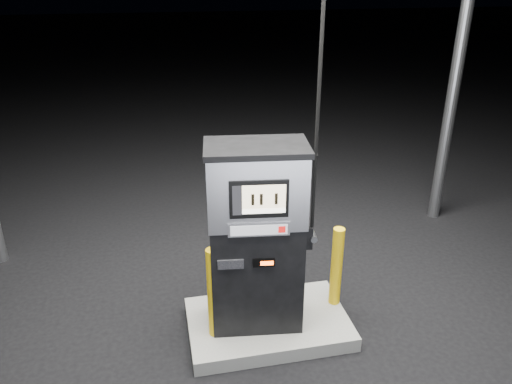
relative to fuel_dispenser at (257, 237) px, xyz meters
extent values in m
plane|color=black|center=(0.12, 0.00, -1.10)|extent=(80.00, 80.00, 0.00)
cube|color=slate|center=(0.12, 0.00, -1.02)|extent=(1.60, 1.00, 0.15)
cylinder|color=gray|center=(3.12, 2.00, 1.15)|extent=(0.16, 0.16, 4.50)
cube|color=black|center=(0.00, 0.00, -0.39)|extent=(0.91, 0.60, 1.12)
cube|color=silver|center=(0.00, 0.00, 0.51)|extent=(0.93, 0.62, 0.67)
cube|color=black|center=(0.00, 0.00, 0.87)|extent=(0.97, 0.66, 0.05)
cube|color=black|center=(-0.04, -0.26, 0.50)|extent=(0.50, 0.09, 0.34)
cube|color=beige|center=(0.00, -0.27, 0.53)|extent=(0.37, 0.05, 0.22)
cube|color=white|center=(0.00, -0.28, 0.40)|extent=(0.37, 0.05, 0.04)
cube|color=silver|center=(-0.04, -0.26, 0.22)|extent=(0.54, 0.09, 0.13)
cube|color=#94969B|center=(-0.04, -0.27, 0.22)|extent=(0.49, 0.07, 0.09)
cube|color=#B00D0B|center=(0.16, -0.30, 0.22)|extent=(0.06, 0.01, 0.06)
cube|color=black|center=(0.01, -0.26, -0.12)|extent=(0.20, 0.04, 0.08)
cube|color=#FF4E0C|center=(0.03, -0.27, -0.12)|extent=(0.12, 0.02, 0.04)
cube|color=black|center=(-0.29, -0.22, -0.12)|extent=(0.23, 0.05, 0.09)
cube|color=black|center=(0.46, -0.06, -0.01)|extent=(0.11, 0.17, 0.22)
cylinder|color=gray|center=(0.52, -0.06, -0.01)|extent=(0.09, 0.20, 0.06)
cylinder|color=black|center=(0.49, -0.10, 1.49)|extent=(0.04, 0.04, 2.78)
cylinder|color=yellow|center=(-0.43, -0.12, -0.48)|extent=(0.14, 0.14, 0.93)
cylinder|color=yellow|center=(0.86, 0.11, -0.51)|extent=(0.13, 0.13, 0.88)
camera|label=1|loc=(-0.84, -3.95, 2.28)|focal=35.00mm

